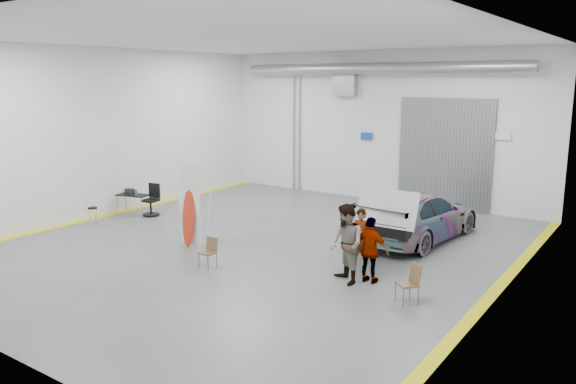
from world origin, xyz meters
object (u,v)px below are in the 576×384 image
Objects in this scene: surfboard_display at (189,210)px; shop_stool at (93,217)px; person_c at (371,250)px; sedan_car at (419,216)px; person_b at (346,244)px; work_table at (132,194)px; folding_chair_near at (208,259)px; office_chair at (152,202)px; folding_chair_far at (407,292)px; person_a at (361,238)px.

shop_stool is (-4.41, -0.12, -0.81)m from surfboard_display.
surfboard_display is (-5.74, -0.34, 0.31)m from person_c.
sedan_car is 2.61× the size of person_b.
surfboard_display reaches higher than person_b.
person_b reaches higher than shop_stool.
folding_chair_near is at bearing -24.47° from work_table.
person_c is at bearing -18.44° from office_chair.
folding_chair_far is at bearing 22.84° from person_b.
shop_stool is (-9.67, -0.09, -0.66)m from person_b.
person_a is 0.80× the size of person_b.
folding_chair_near is at bearing -146.48° from person_a.
person_a is at bearing 178.91° from folding_chair_far.
person_b is at bearing -10.55° from work_table.
sedan_car is at bearing 58.49° from folding_chair_near.
sedan_car is at bearing 26.13° from shop_stool.
sedan_car is 4.49× the size of office_chair.
person_c is 4.28m from folding_chair_near.
office_chair is at bearing -158.41° from person_b.
person_a is 9.50m from shop_stool.
folding_chair_far reaches higher than folding_chair_near.
folding_chair_near is (-3.23, -2.39, -0.53)m from person_a.
sedan_car is 7.93× the size of shop_stool.
folding_chair_far is at bearing -1.33° from shop_stool.
surfboard_display is at bearing 1.56° from shop_stool.
shop_stool is at bearing -143.04° from folding_chair_far.
sedan_car is at bearing 15.64° from work_table.
person_c reaches higher than person_a.
person_a reaches higher than shop_stool.
shop_stool is (-6.16, 0.98, 0.07)m from folding_chair_near.
folding_chair_near is 0.63× the size of work_table.
person_c is 0.59× the size of surfboard_display.
folding_chair_near is 0.90× the size of folding_chair_far.
shop_stool is (-10.15, -0.46, -0.50)m from person_c.
person_c is 10.17m from shop_stool.
person_b is at bearing 37.13° from person_c.
folding_chair_far is 11.21m from office_chair.
shop_stool is 0.57× the size of office_chair.
folding_chair_near is at bearing -37.51° from office_chair.
shop_stool is (-11.42, 0.26, 0.04)m from folding_chair_far.
folding_chair_far is (5.26, 0.72, 0.03)m from folding_chair_near.
person_a reaches higher than sedan_car.
folding_chair_far is at bearing -4.92° from surfboard_display.
person_a is 8.95m from office_chair.
person_b reaches higher than person_a.
folding_chair_near is at bearing -128.46° from person_b.
work_table is at bearing -170.62° from office_chair.
folding_chair_far is (1.74, -0.36, -0.70)m from person_b.
office_chair is at bearing 171.94° from person_a.
person_b is 9.44m from office_chair.
person_a is (-0.27, -3.34, 0.04)m from sedan_car.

